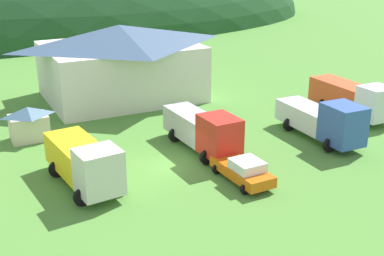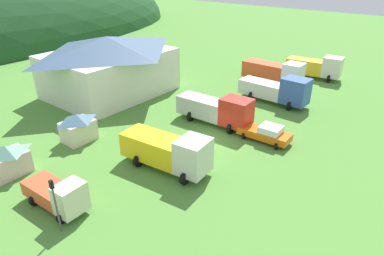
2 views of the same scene
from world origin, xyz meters
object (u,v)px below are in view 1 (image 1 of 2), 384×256
at_px(flatbed_truck_yellow, 85,162).
at_px(box_truck_blue, 324,120).
at_px(play_shed_cream, 29,123).
at_px(crane_truck_red, 204,130).
at_px(service_pickup_orange, 243,170).
at_px(traffic_cone_near_pickup, 61,176).
at_px(heavy_rig_white, 353,97).
at_px(depot_building, 120,61).

xyz_separation_m(flatbed_truck_yellow, box_truck_blue, (18.83, -0.60, 0.03)).
relative_size(play_shed_cream, crane_truck_red, 0.37).
distance_m(service_pickup_orange, traffic_cone_near_pickup, 12.19).
relative_size(heavy_rig_white, traffic_cone_near_pickup, 15.31).
xyz_separation_m(play_shed_cream, flatbed_truck_yellow, (1.74, -9.99, 0.30)).
xyz_separation_m(depot_building, service_pickup_orange, (0.64, -21.88, -2.92)).
xyz_separation_m(depot_building, crane_truck_red, (0.75, -16.22, -2.03)).
bearing_deg(play_shed_cream, flatbed_truck_yellow, -80.13).
bearing_deg(crane_truck_red, service_pickup_orange, -3.14).
distance_m(crane_truck_red, service_pickup_orange, 5.73).
height_order(play_shed_cream, traffic_cone_near_pickup, play_shed_cream).
bearing_deg(service_pickup_orange, heavy_rig_white, 111.83).
relative_size(crane_truck_red, heavy_rig_white, 0.99).
height_order(depot_building, heavy_rig_white, depot_building).
bearing_deg(crane_truck_red, traffic_cone_near_pickup, -95.12).
height_order(flatbed_truck_yellow, box_truck_blue, box_truck_blue).
height_order(crane_truck_red, heavy_rig_white, heavy_rig_white).
height_order(box_truck_blue, traffic_cone_near_pickup, box_truck_blue).
bearing_deg(crane_truck_red, depot_building, -179.34).
distance_m(flatbed_truck_yellow, traffic_cone_near_pickup, 3.06).
height_order(play_shed_cream, flatbed_truck_yellow, flatbed_truck_yellow).
bearing_deg(box_truck_blue, traffic_cone_near_pickup, -96.88).
distance_m(depot_building, heavy_rig_white, 22.30).
distance_m(depot_building, service_pickup_orange, 22.09).
xyz_separation_m(flatbed_truck_yellow, heavy_rig_white, (25.13, 3.00, 0.06)).
distance_m(box_truck_blue, traffic_cone_near_pickup, 20.23).
distance_m(play_shed_cream, flatbed_truck_yellow, 10.15).
relative_size(box_truck_blue, service_pickup_orange, 1.70).
bearing_deg(service_pickup_orange, flatbed_truck_yellow, -114.88).
bearing_deg(play_shed_cream, depot_building, 37.29).
distance_m(box_truck_blue, service_pickup_orange, 10.12).
height_order(depot_building, service_pickup_orange, depot_building).
distance_m(depot_building, traffic_cone_near_pickup, 18.84).
xyz_separation_m(flatbed_truck_yellow, crane_truck_red, (9.44, 1.71, 0.02)).
bearing_deg(play_shed_cream, service_pickup_orange, -51.57).
height_order(play_shed_cream, heavy_rig_white, heavy_rig_white).
height_order(flatbed_truck_yellow, service_pickup_orange, flatbed_truck_yellow).
relative_size(box_truck_blue, traffic_cone_near_pickup, 15.52).
distance_m(play_shed_cream, heavy_rig_white, 27.76).
xyz_separation_m(flatbed_truck_yellow, service_pickup_orange, (9.33, -3.95, -0.88)).
bearing_deg(play_shed_cream, traffic_cone_near_pickup, -85.37).
bearing_deg(heavy_rig_white, play_shed_cream, -104.34).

